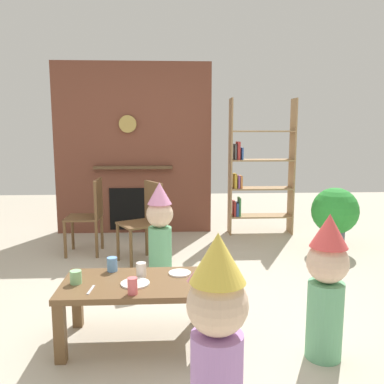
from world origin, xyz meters
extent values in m
plane|color=#BCB29E|center=(0.00, 0.00, 0.00)|extent=(12.00, 12.00, 0.00)
cube|color=brown|center=(-0.57, 2.60, 1.20)|extent=(2.20, 0.18, 2.40)
cube|color=black|center=(-0.57, 2.50, 0.35)|extent=(0.70, 0.02, 0.60)
cube|color=brown|center=(-0.57, 2.46, 0.95)|extent=(1.10, 0.10, 0.04)
cylinder|color=tan|center=(-0.63, 2.48, 1.55)|extent=(0.24, 0.04, 0.24)
cube|color=#9E7A51|center=(0.79, 2.40, 0.95)|extent=(0.02, 0.28, 1.90)
cube|color=#9E7A51|center=(1.67, 2.40, 0.95)|extent=(0.02, 0.28, 1.90)
cube|color=#9E7A51|center=(1.23, 2.40, 0.25)|extent=(0.86, 0.28, 0.02)
cube|color=#9E7A51|center=(1.23, 2.40, 0.65)|extent=(0.86, 0.28, 0.02)
cube|color=#9E7A51|center=(1.23, 2.40, 1.05)|extent=(0.86, 0.28, 0.02)
cube|color=#9E7A51|center=(1.23, 2.40, 1.45)|extent=(0.86, 0.28, 0.02)
cube|color=#B23333|center=(0.86, 2.40, 0.36)|extent=(0.03, 0.20, 0.21)
cube|color=#3359A5|center=(0.89, 2.40, 0.35)|extent=(0.03, 0.20, 0.19)
cube|color=#3F8C4C|center=(0.93, 2.40, 0.39)|extent=(0.02, 0.20, 0.26)
cube|color=gold|center=(0.86, 2.40, 0.76)|extent=(0.04, 0.20, 0.20)
cube|color=#8C4C99|center=(0.91, 2.40, 0.75)|extent=(0.03, 0.20, 0.18)
cube|color=#D87F3F|center=(0.94, 2.40, 0.75)|extent=(0.03, 0.20, 0.17)
cube|color=#4C4C51|center=(0.85, 2.40, 1.17)|extent=(0.02, 0.20, 0.22)
cube|color=#B23333|center=(0.90, 2.40, 1.18)|extent=(0.04, 0.20, 0.25)
cube|color=#3359A5|center=(0.95, 2.40, 1.14)|extent=(0.02, 0.20, 0.17)
cube|color=brown|center=(-0.30, -0.54, 0.42)|extent=(1.00, 0.58, 0.04)
cube|color=brown|center=(-0.75, -0.79, 0.20)|extent=(0.07, 0.07, 0.40)
cube|color=brown|center=(0.15, -0.79, 0.20)|extent=(0.07, 0.07, 0.40)
cube|color=brown|center=(-0.75, -0.30, 0.20)|extent=(0.07, 0.07, 0.40)
cube|color=brown|center=(0.15, -0.30, 0.20)|extent=(0.07, 0.07, 0.40)
cylinder|color=#8CD18C|center=(-0.69, -0.56, 0.48)|extent=(0.08, 0.08, 0.09)
cylinder|color=silver|center=(-0.26, -0.45, 0.49)|extent=(0.07, 0.07, 0.10)
cylinder|color=#E5666B|center=(-0.29, -0.76, 0.49)|extent=(0.06, 0.06, 0.11)
cylinder|color=#669EE0|center=(-0.48, -0.32, 0.49)|extent=(0.08, 0.08, 0.10)
cylinder|color=white|center=(0.02, -0.41, 0.45)|extent=(0.16, 0.16, 0.01)
cylinder|color=white|center=(-0.29, -0.59, 0.45)|extent=(0.20, 0.20, 0.01)
cone|color=pink|center=(0.11, -0.55, 0.47)|extent=(0.10, 0.10, 0.06)
cube|color=silver|center=(-0.57, -0.68, 0.44)|extent=(0.03, 0.15, 0.01)
sphere|color=beige|center=(0.17, -1.50, 0.70)|extent=(0.29, 0.29, 0.29)
cone|color=#F2D14C|center=(0.17, -1.50, 0.92)|extent=(0.26, 0.26, 0.23)
cylinder|color=#66B27F|center=(0.95, -0.82, 0.26)|extent=(0.23, 0.23, 0.51)
sphere|color=beige|center=(0.95, -0.82, 0.65)|extent=(0.27, 0.27, 0.27)
cone|color=#EA4C4C|center=(0.95, -0.82, 0.86)|extent=(0.24, 0.24, 0.21)
cylinder|color=#66B27F|center=(-0.15, 0.70, 0.26)|extent=(0.23, 0.23, 0.52)
sphere|color=beige|center=(-0.15, 0.70, 0.65)|extent=(0.27, 0.27, 0.27)
cone|color=pink|center=(-0.15, 0.70, 0.86)|extent=(0.24, 0.24, 0.21)
cube|color=brown|center=(-1.09, 1.54, 0.44)|extent=(0.40, 0.40, 0.02)
cube|color=brown|center=(-0.90, 1.54, 0.68)|extent=(0.03, 0.40, 0.45)
cylinder|color=brown|center=(-1.26, 1.72, 0.21)|extent=(0.04, 0.04, 0.43)
cylinder|color=brown|center=(-1.27, 1.36, 0.21)|extent=(0.04, 0.04, 0.43)
cylinder|color=brown|center=(-0.90, 1.72, 0.21)|extent=(0.04, 0.04, 0.43)
cylinder|color=brown|center=(-0.91, 1.36, 0.21)|extent=(0.04, 0.04, 0.43)
cube|color=brown|center=(-0.40, 1.18, 0.44)|extent=(0.55, 0.55, 0.02)
cube|color=brown|center=(-0.24, 1.27, 0.68)|extent=(0.22, 0.36, 0.45)
cylinder|color=brown|center=(-0.65, 1.24, 0.21)|extent=(0.04, 0.04, 0.43)
cylinder|color=brown|center=(-0.47, 0.93, 0.21)|extent=(0.04, 0.04, 0.43)
cylinder|color=brown|center=(-0.33, 1.42, 0.21)|extent=(0.04, 0.04, 0.43)
cylinder|color=brown|center=(-0.15, 1.11, 0.21)|extent=(0.04, 0.04, 0.43)
cylinder|color=#4C5660|center=(1.95, 1.50, 0.13)|extent=(0.26, 0.26, 0.26)
sphere|color=green|center=(1.95, 1.50, 0.50)|extent=(0.56, 0.56, 0.56)
camera|label=1|loc=(-0.04, -3.24, 1.49)|focal=37.98mm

